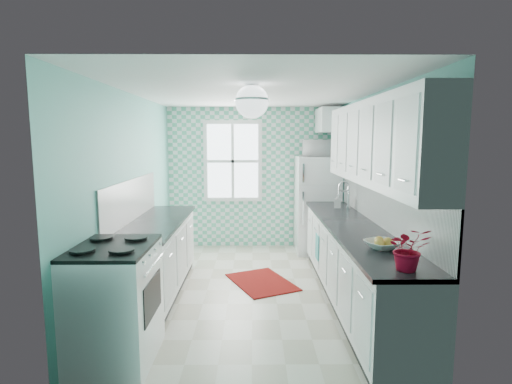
{
  "coord_description": "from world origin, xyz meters",
  "views": [
    {
      "loc": [
        0.01,
        -4.95,
        1.94
      ],
      "look_at": [
        0.05,
        0.25,
        1.25
      ],
      "focal_mm": 28.0,
      "sensor_mm": 36.0,
      "label": 1
    }
  ],
  "objects_px": {
    "ceiling_light": "(252,101)",
    "microwave": "(318,148)",
    "fridge": "(317,205)",
    "sink": "(336,210)",
    "stove": "(114,302)",
    "potted_plant": "(409,249)",
    "fruit_bowl": "(382,245)"
  },
  "relations": [
    {
      "from": "ceiling_light",
      "to": "microwave",
      "type": "bearing_deg",
      "value": 66.79
    },
    {
      "from": "ceiling_light",
      "to": "microwave",
      "type": "xyz_separation_m",
      "value": [
        1.11,
        2.59,
        -0.53
      ]
    },
    {
      "from": "fridge",
      "to": "sink",
      "type": "height_order",
      "value": "fridge"
    },
    {
      "from": "stove",
      "to": "sink",
      "type": "height_order",
      "value": "sink"
    },
    {
      "from": "stove",
      "to": "potted_plant",
      "type": "xyz_separation_m",
      "value": [
        2.4,
        -0.36,
        0.58
      ]
    },
    {
      "from": "fruit_bowl",
      "to": "stove",
      "type": "bearing_deg",
      "value": -174.03
    },
    {
      "from": "stove",
      "to": "fruit_bowl",
      "type": "relative_size",
      "value": 3.43
    },
    {
      "from": "fridge",
      "to": "stove",
      "type": "relative_size",
      "value": 1.6
    },
    {
      "from": "ceiling_light",
      "to": "stove",
      "type": "distance_m",
      "value": 2.31
    },
    {
      "from": "ceiling_light",
      "to": "sink",
      "type": "distance_m",
      "value": 2.37
    },
    {
      "from": "potted_plant",
      "to": "microwave",
      "type": "xyz_separation_m",
      "value": [
        -0.09,
        3.79,
        0.68
      ]
    },
    {
      "from": "microwave",
      "to": "fruit_bowl",
      "type": "bearing_deg",
      "value": 92.89
    },
    {
      "from": "ceiling_light",
      "to": "stove",
      "type": "relative_size",
      "value": 0.34
    },
    {
      "from": "stove",
      "to": "microwave",
      "type": "relative_size",
      "value": 2.02
    },
    {
      "from": "sink",
      "to": "ceiling_light",
      "type": "bearing_deg",
      "value": -127.43
    },
    {
      "from": "ceiling_light",
      "to": "stove",
      "type": "height_order",
      "value": "ceiling_light"
    },
    {
      "from": "stove",
      "to": "fridge",
      "type": "bearing_deg",
      "value": 53.47
    },
    {
      "from": "fridge",
      "to": "stove",
      "type": "xyz_separation_m",
      "value": [
        -2.31,
        -3.43,
        -0.29
      ]
    },
    {
      "from": "fruit_bowl",
      "to": "potted_plant",
      "type": "relative_size",
      "value": 0.87
    },
    {
      "from": "fruit_bowl",
      "to": "microwave",
      "type": "bearing_deg",
      "value": 91.62
    },
    {
      "from": "fridge",
      "to": "stove",
      "type": "height_order",
      "value": "fridge"
    },
    {
      "from": "fruit_bowl",
      "to": "ceiling_light",
      "type": "bearing_deg",
      "value": 153.91
    },
    {
      "from": "ceiling_light",
      "to": "fruit_bowl",
      "type": "relative_size",
      "value": 1.17
    },
    {
      "from": "ceiling_light",
      "to": "sink",
      "type": "bearing_deg",
      "value": 51.01
    },
    {
      "from": "ceiling_light",
      "to": "fruit_bowl",
      "type": "xyz_separation_m",
      "value": [
        1.2,
        -0.59,
        -1.35
      ]
    },
    {
      "from": "sink",
      "to": "potted_plant",
      "type": "xyz_separation_m",
      "value": [
        -0.0,
        -2.69,
        0.18
      ]
    },
    {
      "from": "fruit_bowl",
      "to": "microwave",
      "type": "height_order",
      "value": "microwave"
    },
    {
      "from": "fridge",
      "to": "microwave",
      "type": "distance_m",
      "value": 0.97
    },
    {
      "from": "ceiling_light",
      "to": "microwave",
      "type": "height_order",
      "value": "ceiling_light"
    },
    {
      "from": "microwave",
      "to": "stove",
      "type": "bearing_deg",
      "value": 57.29
    },
    {
      "from": "sink",
      "to": "fruit_bowl",
      "type": "distance_m",
      "value": 2.08
    },
    {
      "from": "potted_plant",
      "to": "sink",
      "type": "bearing_deg",
      "value": 89.92
    }
  ]
}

